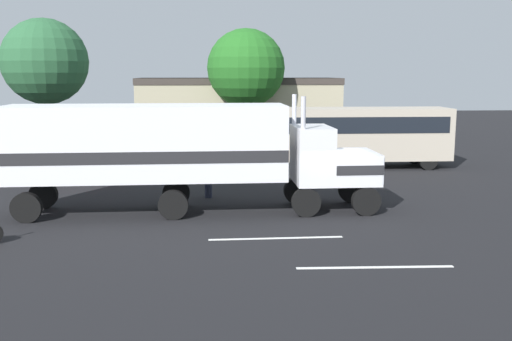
{
  "coord_description": "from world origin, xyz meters",
  "views": [
    {
      "loc": [
        -4.68,
        -21.46,
        5.31
      ],
      "look_at": [
        -2.96,
        0.4,
        1.6
      ],
      "focal_mm": 40.22,
      "sensor_mm": 36.0,
      "label": 1
    }
  ],
  "objects_px": {
    "parked_car": "(85,162)",
    "tree_left": "(45,62)",
    "tree_center": "(246,68)",
    "parked_bus": "(352,132)",
    "semi_truck": "(177,148)",
    "person_bystander": "(208,177)"
  },
  "relations": [
    {
      "from": "semi_truck",
      "to": "person_bystander",
      "type": "distance_m",
      "value": 3.28
    },
    {
      "from": "person_bystander",
      "to": "tree_center",
      "type": "relative_size",
      "value": 0.19
    },
    {
      "from": "parked_bus",
      "to": "tree_left",
      "type": "relative_size",
      "value": 1.3
    },
    {
      "from": "person_bystander",
      "to": "semi_truck",
      "type": "bearing_deg",
      "value": -114.56
    },
    {
      "from": "parked_car",
      "to": "tree_left",
      "type": "height_order",
      "value": "tree_left"
    },
    {
      "from": "person_bystander",
      "to": "tree_left",
      "type": "xyz_separation_m",
      "value": [
        -9.44,
        10.28,
        5.09
      ]
    },
    {
      "from": "tree_center",
      "to": "parked_bus",
      "type": "bearing_deg",
      "value": -64.63
    },
    {
      "from": "semi_truck",
      "to": "tree_center",
      "type": "distance_m",
      "value": 21.93
    },
    {
      "from": "tree_center",
      "to": "tree_left",
      "type": "bearing_deg",
      "value": -145.32
    },
    {
      "from": "person_bystander",
      "to": "tree_left",
      "type": "bearing_deg",
      "value": 132.57
    },
    {
      "from": "semi_truck",
      "to": "tree_left",
      "type": "distance_m",
      "value": 15.67
    },
    {
      "from": "person_bystander",
      "to": "tree_left",
      "type": "distance_m",
      "value": 14.85
    },
    {
      "from": "parked_car",
      "to": "person_bystander",
      "type": "bearing_deg",
      "value": -40.76
    },
    {
      "from": "tree_center",
      "to": "semi_truck",
      "type": "bearing_deg",
      "value": -100.58
    },
    {
      "from": "semi_truck",
      "to": "parked_car",
      "type": "distance_m",
      "value": 9.77
    },
    {
      "from": "tree_left",
      "to": "tree_center",
      "type": "bearing_deg",
      "value": 34.68
    },
    {
      "from": "parked_car",
      "to": "tree_left",
      "type": "distance_m",
      "value": 7.67
    },
    {
      "from": "semi_truck",
      "to": "tree_left",
      "type": "relative_size",
      "value": 1.67
    },
    {
      "from": "tree_left",
      "to": "tree_center",
      "type": "distance_m",
      "value": 14.89
    },
    {
      "from": "parked_bus",
      "to": "parked_car",
      "type": "height_order",
      "value": "parked_bus"
    },
    {
      "from": "semi_truck",
      "to": "parked_bus",
      "type": "height_order",
      "value": "semi_truck"
    },
    {
      "from": "tree_center",
      "to": "parked_car",
      "type": "bearing_deg",
      "value": -124.76
    }
  ]
}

